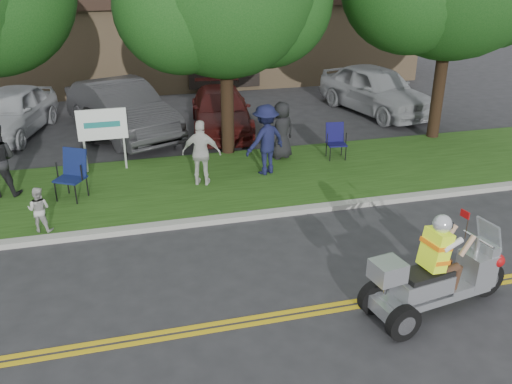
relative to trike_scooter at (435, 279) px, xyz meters
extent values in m
plane|color=#28282B|center=(-2.11, 0.99, -0.61)|extent=(120.00, 120.00, 0.00)
cube|color=gold|center=(-2.11, 0.41, -0.61)|extent=(60.00, 0.10, 0.01)
cube|color=gold|center=(-2.11, 0.57, -0.61)|extent=(60.00, 0.10, 0.01)
cube|color=#A8A89E|center=(-2.11, 4.04, -0.55)|extent=(60.00, 0.25, 0.12)
cube|color=#204412|center=(-2.11, 6.19, -0.56)|extent=(60.00, 4.00, 0.10)
cube|color=#9E7F5B|center=(-0.11, 19.99, 1.39)|extent=(18.00, 8.00, 4.00)
cylinder|color=#332114|center=(-1.61, 8.19, 1.49)|extent=(0.36, 0.36, 4.20)
sphere|color=#154614|center=(-0.41, 8.49, 3.59)|extent=(3.60, 3.60, 3.60)
sphere|color=#154614|center=(-2.81, 7.99, 3.51)|extent=(3.36, 3.36, 3.36)
cylinder|color=#332114|center=(4.89, 7.99, 1.77)|extent=(0.36, 0.36, 4.76)
cylinder|color=silver|center=(-5.51, 7.59, -0.06)|extent=(0.06, 0.06, 1.10)
cylinder|color=silver|center=(-4.51, 7.59, -0.06)|extent=(0.06, 0.06, 1.10)
cube|color=white|center=(-5.01, 7.59, 0.74)|extent=(1.25, 0.06, 0.80)
cylinder|color=black|center=(1.15, 0.19, -0.31)|extent=(0.62, 0.24, 0.61)
cylinder|color=black|center=(-0.80, -0.50, -0.33)|extent=(0.59, 0.24, 0.57)
cylinder|color=black|center=(-0.92, 0.22, -0.33)|extent=(0.59, 0.24, 0.57)
cube|color=#A0A3A9|center=(0.04, 0.01, -0.27)|extent=(1.98, 0.77, 0.18)
cube|color=#A0A3A9|center=(-0.26, -0.04, -0.05)|extent=(0.98, 0.61, 0.35)
cube|color=black|center=(-0.21, -0.03, 0.16)|extent=(0.87, 0.55, 0.10)
cube|color=#A0A3A9|center=(0.84, 0.14, 0.00)|extent=(0.53, 0.55, 0.56)
cube|color=silver|center=(0.99, 0.16, 0.59)|extent=(0.27, 0.49, 0.49)
cube|color=#A0A3A9|center=(-0.96, -0.15, 0.40)|extent=(0.52, 0.49, 0.30)
sphere|color=#B20C0F|center=(1.10, 0.04, 0.18)|extent=(0.22, 0.22, 0.22)
cube|color=#D8FF1A|center=(-0.10, -0.01, 0.57)|extent=(0.41, 0.46, 0.66)
sphere|color=silver|center=(-0.04, 0.00, 0.99)|extent=(0.29, 0.29, 0.29)
cylinder|color=black|center=(-6.16, 5.82, -0.27)|extent=(0.03, 0.03, 0.48)
cylinder|color=black|center=(-5.71, 5.55, -0.27)|extent=(0.03, 0.03, 0.48)
cylinder|color=black|center=(-5.91, 6.23, -0.27)|extent=(0.03, 0.03, 0.48)
cylinder|color=black|center=(-5.46, 5.97, -0.27)|extent=(0.03, 0.03, 0.48)
cube|color=#101B4D|center=(-5.81, 5.89, -0.01)|extent=(0.79, 0.78, 0.04)
cube|color=#101B4D|center=(-5.68, 6.12, 0.31)|extent=(0.61, 0.46, 0.65)
cylinder|color=black|center=(0.93, 6.71, -0.30)|extent=(0.03, 0.03, 0.41)
cylinder|color=black|center=(1.37, 6.66, -0.30)|extent=(0.03, 0.03, 0.41)
cylinder|color=black|center=(0.98, 7.11, -0.30)|extent=(0.03, 0.03, 0.41)
cylinder|color=black|center=(1.42, 7.06, -0.30)|extent=(0.03, 0.03, 0.41)
cube|color=#100F47|center=(1.17, 6.88, -0.09)|extent=(0.56, 0.52, 0.04)
cube|color=#100F47|center=(1.20, 7.10, 0.19)|extent=(0.52, 0.21, 0.55)
imported|color=silver|center=(-2.73, 5.99, 0.31)|extent=(1.03, 0.69, 1.62)
imported|color=#15173B|center=(-1.02, 6.31, 0.40)|extent=(1.35, 1.10, 1.81)
imported|color=black|center=(-0.29, 7.32, 0.29)|extent=(0.89, 0.70, 1.59)
imported|color=#BBBAB4|center=(-6.35, 4.39, -0.03)|extent=(0.55, 0.48, 0.96)
imported|color=silver|center=(-7.89, 11.83, 0.15)|extent=(2.90, 4.80, 1.53)
imported|color=#2F2F32|center=(-4.46, 10.89, 0.24)|extent=(3.65, 5.48, 1.71)
imported|color=black|center=(-4.61, 11.90, 0.09)|extent=(2.72, 5.21, 1.40)
imported|color=#44110F|center=(-1.31, 10.68, 0.05)|extent=(2.42, 4.75, 1.32)
imported|color=#A1A3A8|center=(4.55, 11.38, 0.24)|extent=(3.05, 5.32, 1.71)
camera|label=1|loc=(-4.61, -6.32, 4.71)|focal=38.00mm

